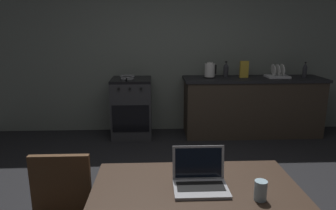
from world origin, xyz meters
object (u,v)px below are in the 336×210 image
(laptop, at_px, (200,180))
(cereal_box, at_px, (244,69))
(bottle, at_px, (305,70))
(bottle_b, at_px, (226,70))
(frying_pan, at_px, (127,77))
(dining_table, at_px, (197,203))
(drinking_glass, at_px, (261,190))
(stove_oven, at_px, (132,108))
(dish_rack, at_px, (277,74))
(electric_kettle, at_px, (210,71))

(laptop, distance_m, cereal_box, 3.22)
(bottle, height_order, bottle_b, bottle_b)
(frying_pan, xyz_separation_m, bottle_b, (1.52, 0.11, 0.09))
(dining_table, xyz_separation_m, drinking_glass, (0.34, -0.09, 0.13))
(stove_oven, relative_size, cereal_box, 3.56)
(frying_pan, relative_size, bottle_b, 1.61)
(dining_table, distance_m, frying_pan, 3.10)
(frying_pan, height_order, dish_rack, dish_rack)
(bottle, height_order, dish_rack, bottle)
(drinking_glass, bearing_deg, electric_kettle, 85.13)
(cereal_box, bearing_deg, electric_kettle, -177.86)
(cereal_box, relative_size, dish_rack, 0.75)
(dining_table, xyz_separation_m, cereal_box, (1.14, 3.07, 0.39))
(stove_oven, bearing_deg, frying_pan, -153.56)
(stove_oven, height_order, dining_table, stove_oven)
(bottle, relative_size, frying_pan, 0.62)
(electric_kettle, bearing_deg, dish_rack, -0.00)
(cereal_box, bearing_deg, laptop, -110.38)
(drinking_glass, xyz_separation_m, bottle_b, (0.54, 3.22, 0.25))
(dish_rack, bearing_deg, bottle_b, 174.22)
(laptop, distance_m, frying_pan, 3.04)
(dish_rack, bearing_deg, bottle, -7.11)
(electric_kettle, relative_size, bottle_b, 0.97)
(dish_rack, bearing_deg, laptop, -118.74)
(dish_rack, xyz_separation_m, bottle_b, (-0.79, 0.08, 0.07))
(drinking_glass, bearing_deg, dining_table, 164.38)
(stove_oven, distance_m, bottle, 2.72)
(stove_oven, distance_m, laptop, 3.06)
(dining_table, height_order, laptop, laptop)
(laptop, distance_m, bottle, 3.59)
(dining_table, height_order, dish_rack, dish_rack)
(dining_table, xyz_separation_m, electric_kettle, (0.60, 3.05, 0.38))
(drinking_glass, relative_size, dish_rack, 0.33)
(stove_oven, height_order, cereal_box, cereal_box)
(electric_kettle, bearing_deg, frying_pan, -178.63)
(electric_kettle, relative_size, frying_pan, 0.60)
(stove_oven, distance_m, dining_table, 3.11)
(electric_kettle, height_order, cereal_box, cereal_box)
(cereal_box, xyz_separation_m, dish_rack, (0.52, -0.02, -0.08))
(drinking_glass, bearing_deg, laptop, 153.63)
(frying_pan, distance_m, cereal_box, 1.80)
(electric_kettle, distance_m, bottle_b, 0.28)
(frying_pan, bearing_deg, laptop, -77.14)
(laptop, xyz_separation_m, drinking_glass, (0.31, -0.16, 0.01))
(bottle_b, bearing_deg, laptop, -105.46)
(frying_pan, bearing_deg, dish_rack, 0.74)
(electric_kettle, distance_m, cereal_box, 0.54)
(bottle_b, bearing_deg, bottle, -6.23)
(laptop, distance_m, drinking_glass, 0.35)
(electric_kettle, xyz_separation_m, bottle_b, (0.27, 0.08, 0.00))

